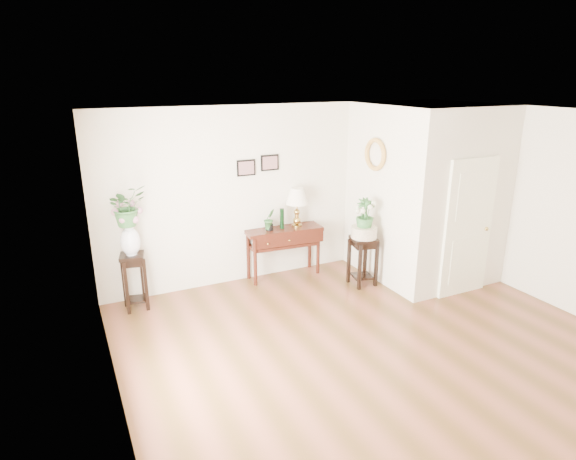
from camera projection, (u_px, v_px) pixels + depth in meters
floor at (379, 349)px, 5.93m from camera, size 6.00×5.50×0.02m
ceiling at (395, 117)px, 5.07m from camera, size 6.00×5.50×0.02m
wall_back at (284, 192)px, 7.86m from camera, size 6.00×0.02×2.80m
wall_left at (111, 291)px, 4.26m from camera, size 0.02×5.50×2.80m
wall_right at (560, 211)px, 6.75m from camera, size 0.02×5.50×2.80m
partition at (424, 191)px, 7.89m from camera, size 1.80×1.95×2.80m
door at (468, 228)px, 7.14m from camera, size 0.90×0.05×2.10m
art_print_left at (246, 168)px, 7.43m from camera, size 0.30×0.02×0.25m
art_print_right at (270, 163)px, 7.58m from camera, size 0.30×0.02×0.25m
wall_ornament at (375, 155)px, 7.41m from camera, size 0.07×0.51×0.51m
console_table at (284, 252)px, 7.97m from camera, size 1.29×0.52×0.84m
table_lamp at (297, 206)px, 7.83m from camera, size 0.48×0.48×0.65m
green_vase at (282, 218)px, 7.77m from camera, size 0.09×0.09×0.33m
potted_plant at (269, 220)px, 7.68m from camera, size 0.21×0.18×0.34m
plant_stand_a at (135, 282)px, 6.84m from camera, size 0.39×0.39×0.83m
porcelain_vase at (130, 239)px, 6.65m from camera, size 0.34×0.34×0.47m
lily_arrangement at (127, 207)px, 6.51m from camera, size 0.64×0.60×0.56m
plant_stand_b at (363, 261)px, 7.65m from camera, size 0.44×0.44×0.79m
ceramic_bowl at (364, 233)px, 7.51m from camera, size 0.44×0.44×0.18m
narcissus at (365, 215)px, 7.42m from camera, size 0.34×0.34×0.50m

